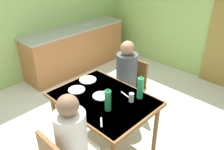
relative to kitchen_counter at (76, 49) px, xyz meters
The scene contains 17 objects.
ground_plane 2.18m from the kitchen_counter, 31.84° to the right, with size 6.90×6.90×0.00m, color silver.
wall_back 2.51m from the kitchen_counter, 40.16° to the left, with size 4.48×0.10×2.53m, color #99C166.
wall_left 0.99m from the kitchen_counter, 125.57° to the right, with size 0.10×3.98×2.53m, color #97BC69.
kitchen_counter is the anchor object (origin of this frame).
dining_table 2.37m from the kitchen_counter, 29.54° to the right, with size 1.21×0.89×0.74m.
chair_far_diner 1.88m from the kitchen_counter, 11.31° to the right, with size 0.40×0.40×0.87m.
person_near_diner 2.98m from the kitchen_counter, 38.13° to the right, with size 0.30×0.37×0.77m.
person_far_diner 1.94m from the kitchen_counter, 15.33° to the right, with size 0.30×0.37×0.77m.
water_bottle_green_near 2.56m from the kitchen_counter, 20.02° to the right, with size 0.07×0.07×0.30m.
water_bottle_green_far 2.64m from the kitchen_counter, 29.73° to the right, with size 0.07×0.07×0.28m.
dinner_plate_near_left 2.15m from the kitchen_counter, 37.12° to the right, with size 0.21×0.21×0.01m, color white.
dinner_plate_near_right 2.35m from the kitchen_counter, 29.99° to the right, with size 0.20×0.20×0.01m, color white.
dinner_plate_far_center 1.92m from the kitchen_counter, 32.44° to the right, with size 0.23×0.23×0.01m, color white.
drinking_glass_by_near_diner 2.57m from the kitchen_counter, 22.90° to the right, with size 0.06×0.06×0.11m, color silver.
cutlery_knife_near 2.81m from the kitchen_counter, 32.22° to the right, with size 0.15×0.02×0.00m, color silver.
cutlery_fork_near 2.41m from the kitchen_counter, 23.05° to the right, with size 0.15×0.02×0.00m, color silver.
cutlery_knife_far 2.33m from the kitchen_counter, 40.57° to the right, with size 0.15×0.02×0.00m, color silver.
Camera 1 is at (1.89, -1.59, 2.29)m, focal length 36.64 mm.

